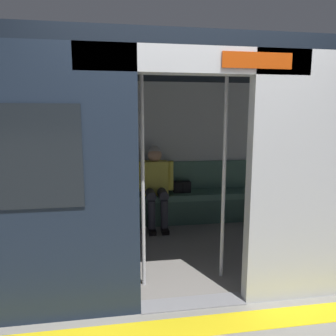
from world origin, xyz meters
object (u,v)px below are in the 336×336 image
at_px(book, 130,193).
at_px(train_car, 167,128).
at_px(grab_pole_far, 224,174).
at_px(grab_pole_door, 143,178).
at_px(person_seated, 156,181).
at_px(handbag, 182,187).
at_px(bench_seat, 161,201).

bearing_deg(book, train_car, 119.57).
bearing_deg(grab_pole_far, grab_pole_door, 3.68).
bearing_deg(grab_pole_door, grab_pole_far, -176.32).
height_order(person_seated, handbag, person_seated).
bearing_deg(grab_pole_door, train_car, -113.88).
distance_m(book, grab_pole_door, 1.91).
xyz_separation_m(train_car, grab_pole_door, (0.34, 0.77, -0.42)).
height_order(bench_seat, grab_pole_door, grab_pole_door).
bearing_deg(grab_pole_door, handbag, -112.07).
xyz_separation_m(person_seated, book, (0.37, -0.14, -0.21)).
bearing_deg(train_car, book, -69.33).
bearing_deg(grab_pole_far, handbag, -88.06).
distance_m(person_seated, book, 0.44).
relative_size(person_seated, handbag, 4.55).
distance_m(train_car, grab_pole_far, 0.95).
relative_size(train_car, bench_seat, 1.93).
bearing_deg(handbag, grab_pole_far, 91.94).
relative_size(train_car, person_seated, 5.41).
distance_m(train_car, bench_seat, 1.49).
bearing_deg(train_car, handbag, -110.71).
xyz_separation_m(person_seated, grab_pole_far, (-0.48, 1.63, 0.38)).
relative_size(train_car, book, 29.09).
distance_m(train_car, handbag, 1.45).
xyz_separation_m(bench_seat, person_seated, (0.09, 0.05, 0.33)).
height_order(person_seated, book, person_seated).
height_order(handbag, grab_pole_door, grab_pole_door).
bearing_deg(book, handbag, -172.22).
bearing_deg(train_car, bench_seat, -93.34).
relative_size(grab_pole_door, grab_pole_far, 1.00).
height_order(bench_seat, handbag, handbag).
bearing_deg(handbag, grab_pole_door, 67.93).
bearing_deg(handbag, book, -1.13).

